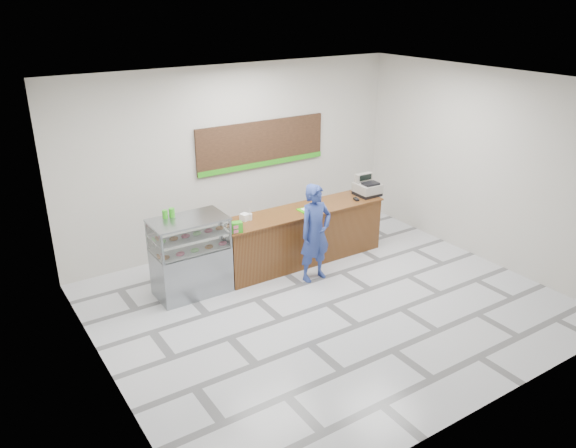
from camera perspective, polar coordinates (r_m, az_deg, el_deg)
floor at (r=9.21m, az=4.05°, el=-8.08°), size 7.00×7.00×0.00m
back_wall at (r=10.88m, az=-5.27°, el=6.75°), size 7.00×0.00×7.00m
ceiling at (r=8.03m, az=4.74°, el=13.99°), size 7.00×7.00×0.00m
sales_counter at (r=10.38m, az=1.43°, el=-1.16°), size 3.26×0.76×1.03m
display_case at (r=9.35m, az=-9.87°, el=-3.20°), size 1.22×0.72×1.33m
menu_board at (r=11.05m, az=-2.66°, el=8.06°), size 2.80×0.06×0.90m
cash_register at (r=10.99m, az=8.03°, el=3.69°), size 0.45×0.47×0.41m
card_terminal at (r=10.73m, az=6.94°, el=2.52°), size 0.11×0.16×0.04m
serving_tray at (r=10.16m, az=2.01°, el=1.48°), size 0.34×0.24×0.02m
napkin_box at (r=9.71m, az=-4.41°, el=0.71°), size 0.17×0.17×0.12m
straw_cup at (r=9.71m, az=-3.88°, el=0.74°), size 0.08×0.08×0.12m
promo_box at (r=9.22m, az=-5.29°, el=-0.32°), size 0.23×0.18×0.17m
donut_decal at (r=10.24m, az=2.51°, el=1.60°), size 0.15×0.15×0.00m
green_cup_left at (r=9.17m, az=-12.39°, el=0.97°), size 0.09×0.09×0.13m
green_cup_right at (r=9.19m, az=-11.72°, el=1.13°), size 0.09×0.09×0.15m
customer at (r=9.61m, az=2.79°, el=-0.91°), size 0.66×0.45×1.73m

